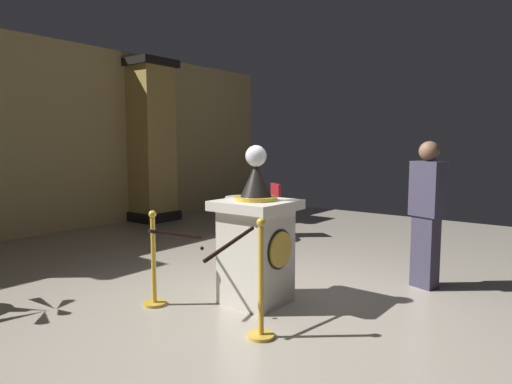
% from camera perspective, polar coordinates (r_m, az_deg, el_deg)
% --- Properties ---
extents(ground_plane, '(12.82, 12.82, 0.00)m').
position_cam_1_polar(ground_plane, '(5.18, 1.94, -12.89)').
color(ground_plane, '#9E9384').
extents(back_wall, '(12.82, 0.16, 3.62)m').
position_cam_1_polar(back_wall, '(9.21, -26.87, 6.22)').
color(back_wall, tan).
rests_on(back_wall, ground_plane).
extents(pedestal_clock, '(0.75, 0.75, 1.67)m').
position_cam_1_polar(pedestal_clock, '(4.80, 0.04, -6.18)').
color(pedestal_clock, beige).
rests_on(pedestal_clock, ground_plane).
extents(stanchion_near, '(0.24, 0.24, 1.00)m').
position_cam_1_polar(stanchion_near, '(4.92, -12.71, -9.83)').
color(stanchion_near, gold).
rests_on(stanchion_near, ground_plane).
extents(stanchion_far, '(0.24, 0.24, 1.06)m').
position_cam_1_polar(stanchion_far, '(4.03, 0.63, -12.95)').
color(stanchion_far, gold).
rests_on(stanchion_far, ground_plane).
extents(velvet_rope, '(0.72, 0.74, 0.22)m').
position_cam_1_polar(velvet_rope, '(4.33, -6.82, -5.91)').
color(velvet_rope, black).
extents(column_right, '(0.95, 0.95, 3.48)m').
position_cam_1_polar(column_right, '(10.22, -13.09, 6.16)').
color(column_right, black).
rests_on(column_right, ground_plane).
extents(bystander_guest, '(0.32, 0.41, 1.71)m').
position_cam_1_polar(bystander_guest, '(5.63, 20.67, -2.17)').
color(bystander_guest, '#383347').
rests_on(bystander_guest, ground_plane).
extents(cafe_table, '(0.57, 0.57, 0.77)m').
position_cam_1_polar(cafe_table, '(7.95, -1.83, -2.57)').
color(cafe_table, '#332D28').
rests_on(cafe_table, ground_plane).
extents(cafe_chair_red, '(0.55, 0.55, 0.96)m').
position_cam_1_polar(cafe_chair_red, '(8.30, 1.88, -1.62)').
color(cafe_chair_red, black).
rests_on(cafe_chair_red, ground_plane).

